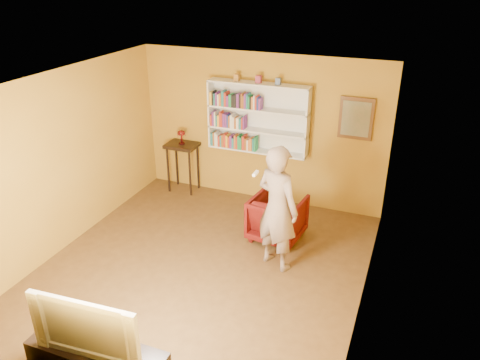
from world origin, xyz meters
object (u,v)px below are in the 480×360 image
(bookshelf, at_px, (259,117))
(armchair, at_px, (277,218))
(ruby_lustre, at_px, (181,134))
(person, at_px, (277,208))
(console_table, at_px, (182,152))
(television, at_px, (91,322))

(bookshelf, relative_size, armchair, 2.24)
(ruby_lustre, distance_m, armchair, 2.57)
(armchair, height_order, person, person)
(console_table, bearing_deg, television, -72.81)
(person, bearing_deg, console_table, -12.09)
(console_table, height_order, person, person)
(person, distance_m, television, 2.96)
(armchair, distance_m, television, 3.61)
(bookshelf, distance_m, person, 2.22)
(bookshelf, distance_m, ruby_lustre, 1.55)
(armchair, relative_size, person, 0.43)
(console_table, height_order, ruby_lustre, ruby_lustre)
(ruby_lustre, bearing_deg, person, -35.49)
(bookshelf, height_order, ruby_lustre, bookshelf)
(bookshelf, distance_m, console_table, 1.68)
(ruby_lustre, xyz_separation_m, person, (2.43, -1.73, -0.21))
(ruby_lustre, distance_m, person, 2.99)
(bookshelf, height_order, console_table, bookshelf)
(console_table, xyz_separation_m, television, (1.39, -4.50, 0.07))
(console_table, relative_size, television, 0.82)
(bookshelf, bearing_deg, television, -90.98)
(television, bearing_deg, armchair, 72.80)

